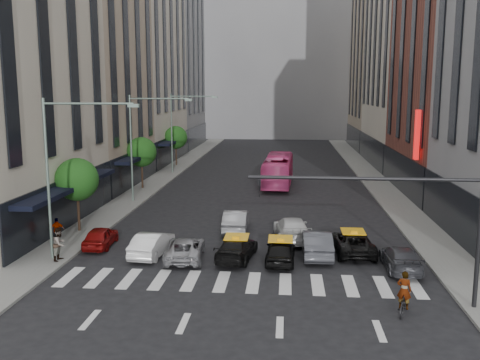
% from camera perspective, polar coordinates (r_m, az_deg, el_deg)
% --- Properties ---
extents(ground, '(160.00, 160.00, 0.00)m').
position_cam_1_polar(ground, '(26.03, -0.12, -12.00)').
color(ground, black).
rests_on(ground, ground).
extents(sidewalk_left, '(3.00, 96.00, 0.15)m').
position_cam_1_polar(sidewalk_left, '(56.61, -8.99, -0.18)').
color(sidewalk_left, slate).
rests_on(sidewalk_left, ground).
extents(sidewalk_right, '(3.00, 96.00, 0.15)m').
position_cam_1_polar(sidewalk_right, '(55.71, 14.62, -0.53)').
color(sidewalk_right, slate).
rests_on(sidewalk_right, ground).
extents(building_left_b, '(8.00, 16.00, 24.00)m').
position_cam_1_polar(building_left_b, '(55.57, -15.46, 11.77)').
color(building_left_b, tan).
rests_on(building_left_b, ground).
extents(building_left_c, '(8.00, 20.00, 36.00)m').
position_cam_1_polar(building_left_c, '(73.16, -10.58, 16.06)').
color(building_left_c, beige).
rests_on(building_left_c, ground).
extents(building_left_d, '(8.00, 18.00, 30.00)m').
position_cam_1_polar(building_left_d, '(91.30, -7.24, 12.94)').
color(building_left_d, gray).
rests_on(building_left_d, ground).
extents(building_right_b, '(8.00, 18.00, 26.00)m').
position_cam_1_polar(building_right_b, '(53.31, 21.75, 12.62)').
color(building_right_b, brown).
rests_on(building_right_b, ground).
extents(building_right_c, '(8.00, 20.00, 40.00)m').
position_cam_1_polar(building_right_c, '(72.39, 17.67, 17.45)').
color(building_right_c, beige).
rests_on(building_right_c, ground).
extents(building_right_d, '(8.00, 18.00, 28.00)m').
position_cam_1_polar(building_right_d, '(90.42, 14.84, 12.10)').
color(building_right_d, tan).
rests_on(building_right_d, ground).
extents(building_far, '(30.00, 10.00, 36.00)m').
position_cam_1_polar(building_far, '(109.44, 4.04, 14.00)').
color(building_far, gray).
rests_on(building_far, ground).
extents(tree_near, '(2.88, 2.88, 4.95)m').
position_cam_1_polar(tree_near, '(37.33, -17.00, 0.04)').
color(tree_near, black).
rests_on(tree_near, sidewalk_left).
extents(tree_mid, '(2.88, 2.88, 4.95)m').
position_cam_1_polar(tree_mid, '(52.35, -10.47, 2.95)').
color(tree_mid, black).
rests_on(tree_mid, sidewalk_left).
extents(tree_far, '(2.88, 2.88, 4.95)m').
position_cam_1_polar(tree_far, '(67.82, -6.86, 4.53)').
color(tree_far, black).
rests_on(tree_far, sidewalk_left).
extents(streetlamp_near, '(5.38, 0.25, 9.00)m').
position_cam_1_polar(streetlamp_near, '(30.87, -18.33, 2.27)').
color(streetlamp_near, gray).
rests_on(streetlamp_near, sidewalk_left).
extents(streetlamp_mid, '(5.38, 0.25, 9.00)m').
position_cam_1_polar(streetlamp_mid, '(45.91, -10.43, 4.86)').
color(streetlamp_mid, gray).
rests_on(streetlamp_mid, sidewalk_left).
extents(streetlamp_far, '(5.38, 0.25, 9.00)m').
position_cam_1_polar(streetlamp_far, '(61.44, -6.45, 6.12)').
color(streetlamp_far, gray).
rests_on(streetlamp_far, sidewalk_left).
extents(traffic_signal, '(10.10, 0.20, 6.00)m').
position_cam_1_polar(traffic_signal, '(24.29, 18.07, -3.03)').
color(traffic_signal, black).
rests_on(traffic_signal, ground).
extents(liberty_sign, '(0.30, 0.70, 4.00)m').
position_cam_1_polar(liberty_sign, '(45.45, 18.37, 4.60)').
color(liberty_sign, red).
rests_on(liberty_sign, ground).
extents(car_red, '(1.74, 3.85, 1.28)m').
position_cam_1_polar(car_red, '(34.19, -14.65, -5.87)').
color(car_red, maroon).
rests_on(car_red, ground).
extents(car_white_front, '(1.93, 4.40, 1.41)m').
position_cam_1_polar(car_white_front, '(31.82, -9.35, -6.73)').
color(car_white_front, silver).
rests_on(car_white_front, ground).
extents(car_silver, '(2.48, 4.68, 1.25)m').
position_cam_1_polar(car_silver, '(30.94, -5.90, -7.27)').
color(car_silver, '#9E9EA3').
rests_on(car_silver, ground).
extents(taxi_left, '(2.39, 4.70, 1.31)m').
position_cam_1_polar(taxi_left, '(30.72, -0.36, -7.29)').
color(taxi_left, black).
rests_on(taxi_left, ground).
extents(taxi_center, '(1.71, 4.03, 1.36)m').
position_cam_1_polar(taxi_center, '(30.23, 4.34, -7.55)').
color(taxi_center, black).
rests_on(taxi_center, ground).
extents(car_grey_mid, '(1.73, 4.72, 1.54)m').
position_cam_1_polar(car_grey_mid, '(31.60, 8.17, -6.69)').
color(car_grey_mid, '#44454C').
rests_on(car_grey_mid, ground).
extents(taxi_right, '(2.44, 4.85, 1.32)m').
position_cam_1_polar(taxi_right, '(32.49, 11.93, -6.55)').
color(taxi_right, black).
rests_on(taxi_right, ground).
extents(car_grey_curb, '(1.81, 4.40, 1.27)m').
position_cam_1_polar(car_grey_curb, '(30.30, 16.77, -7.99)').
color(car_grey_curb, '#3B3C42').
rests_on(car_grey_curb, ground).
extents(car_row2_left, '(1.70, 4.57, 1.49)m').
position_cam_1_polar(car_row2_left, '(36.59, -0.46, -4.36)').
color(car_row2_left, '#A2A3A7').
rests_on(car_row2_left, ground).
extents(car_row2_right, '(2.65, 5.30, 1.48)m').
position_cam_1_polar(car_row2_right, '(34.73, 5.57, -5.19)').
color(car_row2_right, silver).
rests_on(car_row2_right, ground).
extents(bus, '(3.02, 11.10, 3.06)m').
position_cam_1_polar(bus, '(54.15, 4.09, 1.04)').
color(bus, '#D63F81').
rests_on(bus, ground).
extents(motorcycle, '(1.18, 1.83, 0.91)m').
position_cam_1_polar(motorcycle, '(24.69, 17.03, -12.54)').
color(motorcycle, black).
rests_on(motorcycle, ground).
extents(rider, '(0.72, 0.60, 1.69)m').
position_cam_1_polar(rider, '(24.23, 17.19, -9.69)').
color(rider, gray).
rests_on(rider, motorcycle).
extents(pedestrian_near, '(0.77, 0.96, 1.88)m').
position_cam_1_polar(pedestrian_near, '(31.66, -18.70, -6.47)').
color(pedestrian_near, gray).
rests_on(pedestrian_near, sidewalk_left).
extents(pedestrian_far, '(0.98, 0.65, 1.55)m').
position_cam_1_polar(pedestrian_far, '(35.40, -18.92, -5.08)').
color(pedestrian_far, gray).
rests_on(pedestrian_far, sidewalk_left).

